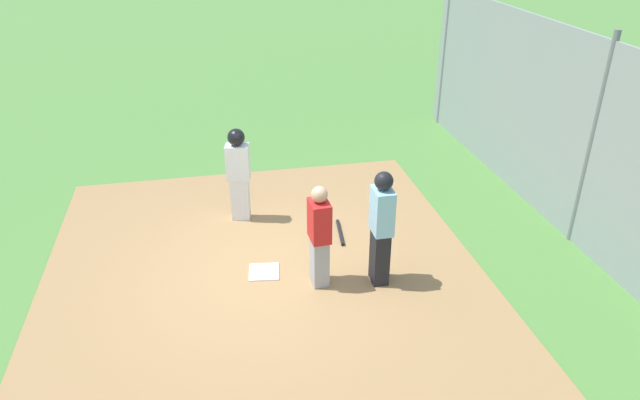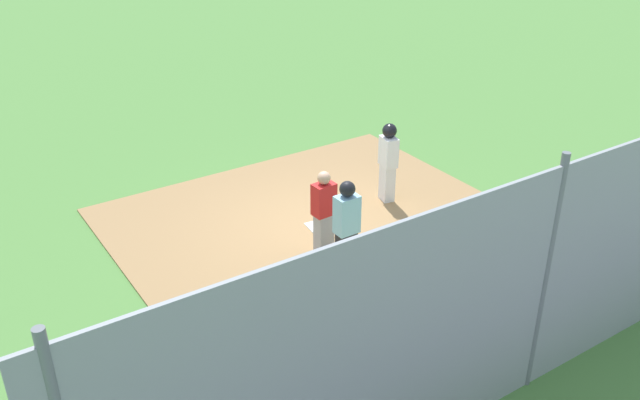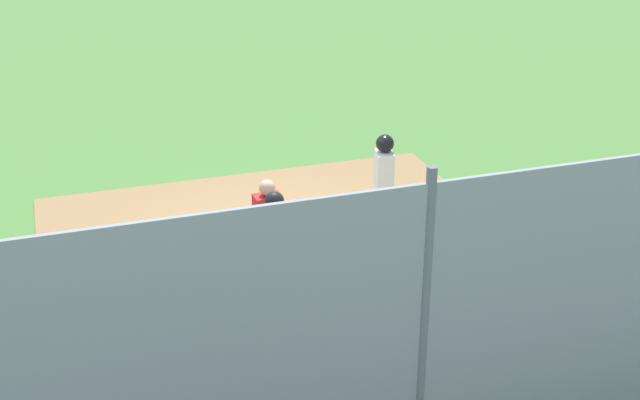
% 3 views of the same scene
% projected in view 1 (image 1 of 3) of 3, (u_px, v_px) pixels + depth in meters
% --- Properties ---
extents(ground_plane, '(140.00, 140.00, 0.00)m').
position_uv_depth(ground_plane, '(264.00, 274.00, 8.60)').
color(ground_plane, '#51843D').
extents(dirt_infield, '(7.20, 6.40, 0.03)m').
position_uv_depth(dirt_infield, '(264.00, 273.00, 8.59)').
color(dirt_infield, '#9E774C').
rests_on(dirt_infield, ground_plane).
extents(home_plate, '(0.49, 0.49, 0.02)m').
position_uv_depth(home_plate, '(264.00, 272.00, 8.58)').
color(home_plate, white).
rests_on(home_plate, dirt_infield).
extents(catcher, '(0.39, 0.28, 1.53)m').
position_uv_depth(catcher, '(319.00, 235.00, 8.00)').
color(catcher, '#9E9EA3').
rests_on(catcher, dirt_infield).
extents(umpire, '(0.38, 0.26, 1.72)m').
position_uv_depth(umpire, '(381.00, 226.00, 7.99)').
color(umpire, black).
rests_on(umpire, dirt_infield).
extents(runner, '(0.33, 0.42, 1.63)m').
position_uv_depth(runner, '(238.00, 169.00, 9.63)').
color(runner, silver).
rests_on(runner, dirt_infield).
extents(baseball_bat, '(0.77, 0.15, 0.06)m').
position_uv_depth(baseball_bat, '(340.00, 232.00, 9.55)').
color(baseball_bat, black).
rests_on(baseball_bat, dirt_infield).
extents(backstop_fence, '(12.00, 0.10, 3.35)m').
position_uv_depth(backstop_fence, '(591.00, 148.00, 8.75)').
color(backstop_fence, '#93999E').
rests_on(backstop_fence, ground_plane).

